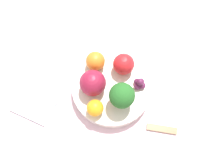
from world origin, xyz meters
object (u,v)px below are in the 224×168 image
spoon (162,129)px  apple_red (93,83)px  bowl (112,88)px  orange_back (96,108)px  broccoli (122,96)px  napkin (37,100)px  grape_cluster (140,83)px  apple_green (125,65)px  orange_front (95,61)px

spoon → apple_red: bearing=91.7°
bowl → orange_back: size_ratio=5.10×
broccoli → napkin: 0.23m
grape_cluster → apple_green: bearing=71.8°
bowl → orange_back: bearing=-178.5°
orange_front → spoon: orange_front is taller
apple_green → spoon: (-0.08, -0.15, -0.06)m
apple_red → grape_cluster: apple_red is taller
bowl → grape_cluster: bearing=-57.5°
bowl → grape_cluster: grape_cluster is taller
apple_red → bowl: bearing=-51.2°
broccoli → orange_back: size_ratio=1.90×
napkin → spoon: bearing=-71.4°
orange_back → broccoli: bearing=-37.1°
broccoli → apple_green: size_ratio=1.42×
grape_cluster → napkin: size_ratio=0.28×
orange_back → napkin: orange_back is taller
apple_green → bowl: bearing=177.2°
broccoli → apple_green: (0.08, 0.04, -0.02)m
spoon → bowl: bearing=81.8°
grape_cluster → bowl: bearing=122.5°
apple_green → orange_back: 0.13m
bowl → broccoli: size_ratio=2.69×
grape_cluster → spoon: grape_cluster is taller
apple_green → grape_cluster: size_ratio=1.61×
apple_green → orange_front: size_ratio=1.11×
apple_red → orange_front: apple_red is taller
orange_front → orange_back: (-0.10, -0.07, -0.00)m
spoon → orange_front: bearing=77.8°
broccoli → apple_red: size_ratio=1.19×
bowl → grape_cluster: (0.04, -0.06, 0.03)m
bowl → orange_back: 0.08m
apple_red → spoon: bearing=-88.3°
broccoli → orange_front: size_ratio=1.57×
broccoli → orange_back: 0.07m
apple_red → napkin: size_ratio=0.54×
broccoli → spoon: broccoli is taller
apple_red → orange_back: bearing=-140.5°
bowl → orange_front: bearing=68.4°
orange_front → napkin: bearing=150.7°
broccoli → apple_green: broccoli is taller
apple_red → orange_back: size_ratio=1.59×
apple_red → orange_back: apple_red is taller
apple_green → orange_back: size_ratio=1.34×
apple_green → orange_back: (-0.13, 0.00, -0.01)m
broccoli → napkin: broccoli is taller
bowl → spoon: size_ratio=2.70×
orange_front → spoon: (-0.05, -0.22, -0.05)m
orange_front → spoon: size_ratio=0.64×
napkin → orange_back: bearing=-70.9°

